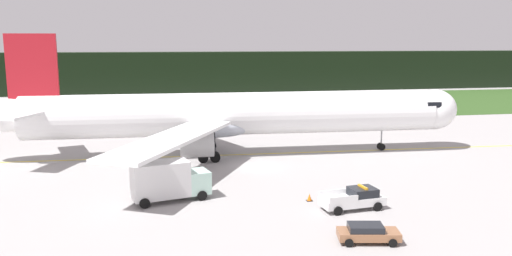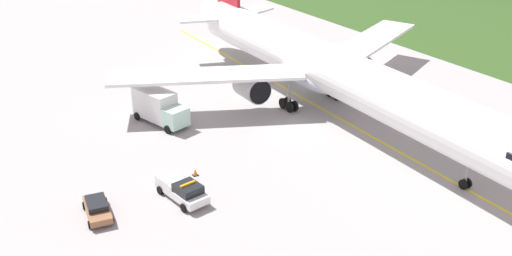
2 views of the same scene
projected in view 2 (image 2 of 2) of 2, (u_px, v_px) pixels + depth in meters
name	position (u px, v px, depth m)	size (l,w,h in m)	color
ground	(291.00, 132.00, 62.62)	(320.00, 320.00, 0.00)	#9D9999
taxiway_centerline_main	(331.00, 114.00, 66.92)	(79.90, 0.30, 0.01)	yellow
airliner	(330.00, 70.00, 65.23)	(59.69, 44.67, 14.81)	white
ops_pickup_truck	(183.00, 190.00, 50.24)	(5.56, 2.85, 1.94)	white
catering_truck	(159.00, 107.00, 63.96)	(7.18, 4.06, 3.75)	silver
staff_car	(97.00, 208.00, 48.17)	(4.55, 2.65, 1.30)	#8E5D3E
apron_cone	(195.00, 172.00, 54.23)	(0.52, 0.52, 0.66)	black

